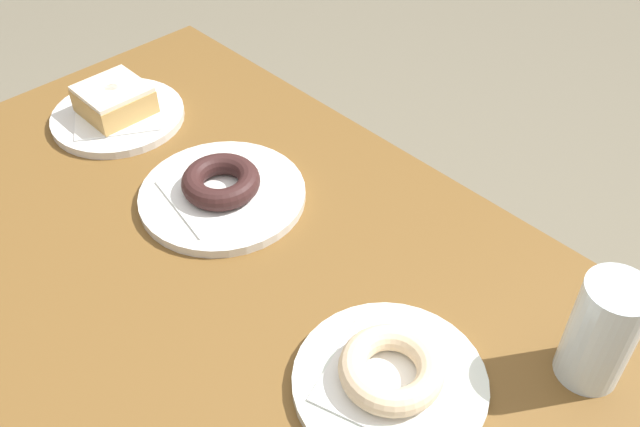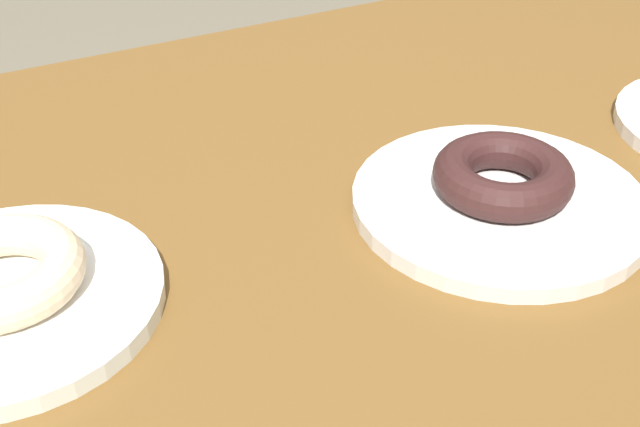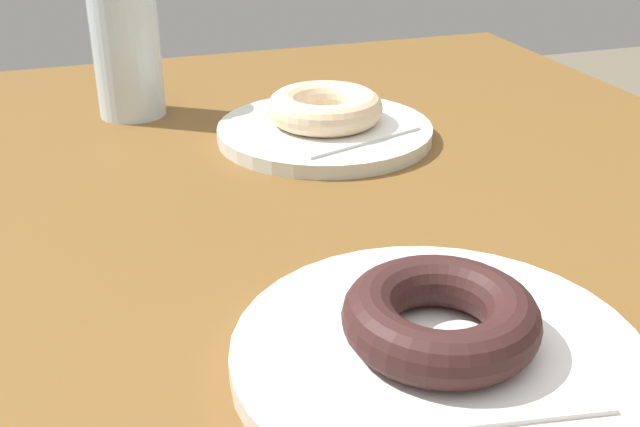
{
  "view_description": "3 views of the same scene",
  "coord_description": "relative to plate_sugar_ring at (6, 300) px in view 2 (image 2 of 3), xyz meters",
  "views": [
    {
      "loc": [
        -0.48,
        0.32,
        1.41
      ],
      "look_at": [
        -0.01,
        -0.14,
        0.8
      ],
      "focal_mm": 39.0,
      "sensor_mm": 36.0,
      "label": 1
    },
    {
      "loc": [
        -0.24,
        -0.51,
        1.13
      ],
      "look_at": [
        -0.02,
        -0.09,
        0.81
      ],
      "focal_mm": 46.93,
      "sensor_mm": 36.0,
      "label": 2
    },
    {
      "loc": [
        0.46,
        -0.26,
        1.03
      ],
      "look_at": [
        -0.02,
        -0.1,
        0.79
      ],
      "focal_mm": 43.65,
      "sensor_mm": 36.0,
      "label": 3
    }
  ],
  "objects": [
    {
      "name": "donut_chocolate_ring",
      "position": [
        0.37,
        -0.06,
        0.03
      ],
      "size": [
        0.11,
        0.11,
        0.03
      ],
      "primitive_type": "torus",
      "color": "#341A19",
      "rests_on": "napkin_chocolate_ring"
    },
    {
      "name": "plate_chocolate_ring",
      "position": [
        0.37,
        -0.06,
        -0.0
      ],
      "size": [
        0.23,
        0.23,
        0.01
      ],
      "primitive_type": "cylinder",
      "color": "silver",
      "rests_on": "table"
    },
    {
      "name": "plate_sugar_ring",
      "position": [
        0.0,
        0.0,
        0.0
      ],
      "size": [
        0.21,
        0.21,
        0.01
      ],
      "primitive_type": "cylinder",
      "color": "silver",
      "rests_on": "table"
    },
    {
      "name": "napkin_chocolate_ring",
      "position": [
        0.37,
        -0.06,
        0.01
      ],
      "size": [
        0.16,
        0.16,
        0.0
      ],
      "primitive_type": "cube",
      "rotation": [
        0.0,
        0.0,
        -0.17
      ],
      "color": "white",
      "rests_on": "plate_chocolate_ring"
    },
    {
      "name": "table",
      "position": [
        0.23,
        0.03,
        -0.08
      ],
      "size": [
        1.17,
        0.71,
        0.76
      ],
      "color": "brown",
      "rests_on": "ground_plane"
    },
    {
      "name": "napkin_sugar_ring",
      "position": [
        0.0,
        0.0,
        0.01
      ],
      "size": [
        0.17,
        0.17,
        0.0
      ],
      "primitive_type": "cube",
      "rotation": [
        0.0,
        0.0,
        0.32
      ],
      "color": "white",
      "rests_on": "plate_sugar_ring"
    }
  ]
}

